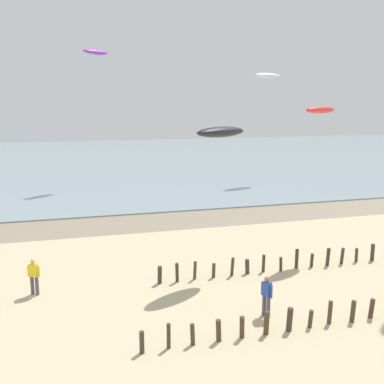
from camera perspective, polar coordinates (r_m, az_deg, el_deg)
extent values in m
cube|color=gray|center=(32.12, -8.57, -4.10)|extent=(120.00, 5.02, 0.01)
cube|color=#7F939E|center=(68.89, -12.39, 4.06)|extent=(160.00, 70.00, 0.10)
cylinder|color=#3F3728|center=(16.21, -6.49, -18.70)|extent=(0.17, 0.20, 0.80)
cylinder|color=#41352C|center=(16.37, -3.03, -18.06)|extent=(0.15, 0.16, 0.93)
cylinder|color=#403C25|center=(16.58, 0.07, -17.90)|extent=(0.18, 0.20, 0.80)
cylinder|color=#463826|center=(16.80, 3.45, -17.41)|extent=(0.22, 0.20, 0.84)
cylinder|color=#4D342A|center=(17.07, 6.47, -16.95)|extent=(0.21, 0.22, 0.86)
cylinder|color=#4A3729|center=(17.42, 9.59, -16.32)|extent=(0.22, 0.20, 0.91)
cylinder|color=#433326|center=(17.80, 12.49, -15.77)|extent=(0.25, 0.24, 0.93)
cylinder|color=#453A2A|center=(18.29, 15.06, -15.52)|extent=(0.19, 0.19, 0.71)
cylinder|color=#4A362B|center=(18.73, 17.38, -14.59)|extent=(0.19, 0.17, 0.93)
cylinder|color=#423B25|center=(19.16, 20.05, -14.25)|extent=(0.23, 0.19, 0.89)
cylinder|color=#4E322B|center=(19.75, 22.17, -13.73)|extent=(0.22, 0.22, 0.82)
cylinder|color=#433325|center=(21.59, -4.19, -10.61)|extent=(0.22, 0.25, 0.88)
cylinder|color=#443025|center=(21.70, -1.94, -10.35)|extent=(0.17, 0.17, 0.95)
cylinder|color=#473D25|center=(22.01, 0.38, -10.07)|extent=(0.18, 0.19, 0.93)
cylinder|color=#443826|center=(22.27, 2.82, -10.08)|extent=(0.17, 0.20, 0.74)
cylinder|color=#413A26|center=(22.49, 5.23, -9.59)|extent=(0.20, 0.20, 0.97)
cylinder|color=#403527|center=(22.89, 7.14, -9.52)|extent=(0.24, 0.23, 0.76)
cylinder|color=#3E3623|center=(23.20, 9.22, -9.08)|extent=(0.17, 0.16, 0.91)
cylinder|color=#413623|center=(23.50, 11.39, -9.12)|extent=(0.16, 0.16, 0.74)
cylinder|color=#403124|center=(24.01, 13.36, -8.38)|extent=(0.19, 0.18, 1.03)
cylinder|color=#42322C|center=(24.43, 15.21, -8.51)|extent=(0.20, 0.17, 0.73)
cylinder|color=#3E3125|center=(24.79, 17.15, -8.02)|extent=(0.23, 0.19, 0.98)
cylinder|color=#47322A|center=(25.30, 18.82, -7.83)|extent=(0.21, 0.20, 0.91)
cylinder|color=#403B2A|center=(25.90, 20.45, -7.62)|extent=(0.19, 0.18, 0.79)
cylinder|color=#3E3627|center=(26.41, 22.27, -7.21)|extent=(0.22, 0.23, 0.95)
cylinder|color=#4C4C56|center=(18.79, 9.28, -14.20)|extent=(0.16, 0.16, 0.88)
cylinder|color=#4C4C56|center=(18.66, 9.82, -14.40)|extent=(0.16, 0.16, 0.88)
cube|color=#2D4CA5|center=(18.42, 9.63, -12.23)|extent=(0.35, 0.42, 0.60)
sphere|color=#9E7051|center=(18.25, 9.67, -11.02)|extent=(0.22, 0.22, 0.22)
cylinder|color=#2D4CA5|center=(18.58, 9.04, -12.16)|extent=(0.09, 0.09, 0.52)
cylinder|color=#2D4CA5|center=(18.30, 10.21, -12.58)|extent=(0.09, 0.09, 0.52)
cylinder|color=#4C4C56|center=(21.60, -19.91, -11.27)|extent=(0.16, 0.16, 0.88)
cylinder|color=#4C4C56|center=(21.51, -19.37, -11.32)|extent=(0.16, 0.16, 0.88)
cube|color=yellow|center=(21.29, -19.78, -9.45)|extent=(0.41, 0.33, 0.60)
sphere|color=beige|center=(21.15, -19.85, -8.39)|extent=(0.22, 0.22, 0.22)
cylinder|color=yellow|center=(21.40, -20.36, -9.52)|extent=(0.09, 0.09, 0.52)
cylinder|color=yellow|center=(21.21, -19.17, -9.63)|extent=(0.09, 0.09, 0.52)
ellipsoid|color=white|center=(49.78, 9.75, 14.58)|extent=(3.78, 2.35, 0.69)
ellipsoid|color=red|center=(26.15, 16.23, 10.15)|extent=(2.60, 1.79, 0.45)
ellipsoid|color=black|center=(21.97, 3.77, 7.75)|extent=(3.34, 2.49, 0.54)
ellipsoid|color=purple|center=(47.66, -12.36, 17.24)|extent=(3.16, 2.80, 0.76)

